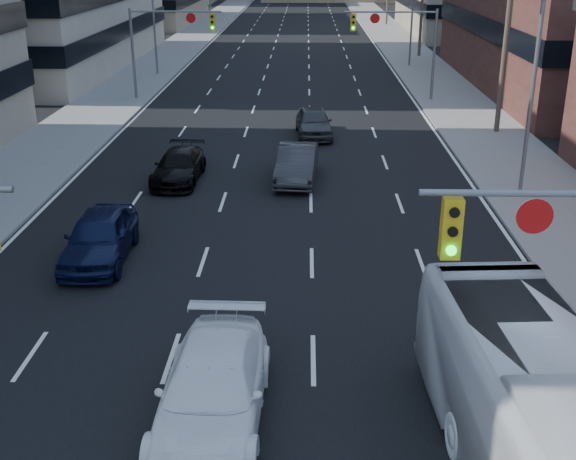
% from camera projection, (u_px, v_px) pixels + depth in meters
% --- Properties ---
extents(road_surface, '(18.00, 300.00, 0.02)m').
position_uv_depth(road_surface, '(298.00, 6.00, 128.02)').
color(road_surface, black).
rests_on(road_surface, ground).
extents(sidewalk_left, '(5.00, 300.00, 0.15)m').
position_uv_depth(sidewalk_left, '(233.00, 5.00, 128.26)').
color(sidewalk_left, slate).
rests_on(sidewalk_left, ground).
extents(sidewalk_right, '(5.00, 300.00, 0.15)m').
position_uv_depth(sidewalk_right, '(363.00, 6.00, 127.73)').
color(sidewalk_right, slate).
rests_on(sidewalk_right, ground).
extents(signal_far_left, '(6.09, 0.33, 6.00)m').
position_uv_depth(signal_far_left, '(166.00, 35.00, 47.53)').
color(signal_far_left, slate).
rests_on(signal_far_left, ground).
extents(signal_far_right, '(6.09, 0.33, 6.00)m').
position_uv_depth(signal_far_right, '(400.00, 36.00, 47.17)').
color(signal_far_right, slate).
rests_on(signal_far_right, ground).
extents(utility_pole_block, '(2.20, 0.28, 11.00)m').
position_uv_depth(utility_pole_block, '(507.00, 27.00, 38.16)').
color(utility_pole_block, '#4C3D2D').
rests_on(utility_pole_block, ground).
extents(streetlight_left_mid, '(2.03, 0.22, 9.00)m').
position_uv_depth(streetlight_left_mid, '(155.00, 11.00, 56.62)').
color(streetlight_left_mid, slate).
rests_on(streetlight_left_mid, ground).
extents(streetlight_right_near, '(2.03, 0.22, 9.00)m').
position_uv_depth(streetlight_right_near, '(530.00, 75.00, 28.23)').
color(streetlight_right_near, slate).
rests_on(streetlight_right_near, ground).
extents(streetlight_right_far, '(2.03, 0.22, 9.00)m').
position_uv_depth(streetlight_right_far, '(411.00, 6.00, 60.80)').
color(streetlight_right_far, slate).
rests_on(streetlight_right_far, ground).
extents(white_van, '(2.38, 5.60, 1.61)m').
position_uv_depth(white_van, '(213.00, 390.00, 15.54)').
color(white_van, white).
rests_on(white_van, ground).
extents(sedan_blue, '(2.10, 4.91, 1.65)m').
position_uv_depth(sedan_blue, '(99.00, 237.00, 23.72)').
color(sedan_blue, '#0C1333').
rests_on(sedan_blue, ground).
extents(sedan_grey_center, '(1.96, 4.84, 1.56)m').
position_uv_depth(sedan_grey_center, '(297.00, 164.00, 31.85)').
color(sedan_grey_center, '#2E2E30').
rests_on(sedan_grey_center, ground).
extents(sedan_black_far, '(2.05, 4.75, 1.36)m').
position_uv_depth(sedan_black_far, '(179.00, 166.00, 31.83)').
color(sedan_black_far, black).
rests_on(sedan_black_far, ground).
extents(sedan_grey_right, '(2.16, 4.75, 1.58)m').
position_uv_depth(sedan_grey_right, '(314.00, 122.00, 39.44)').
color(sedan_grey_right, '#38393B').
rests_on(sedan_grey_right, ground).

